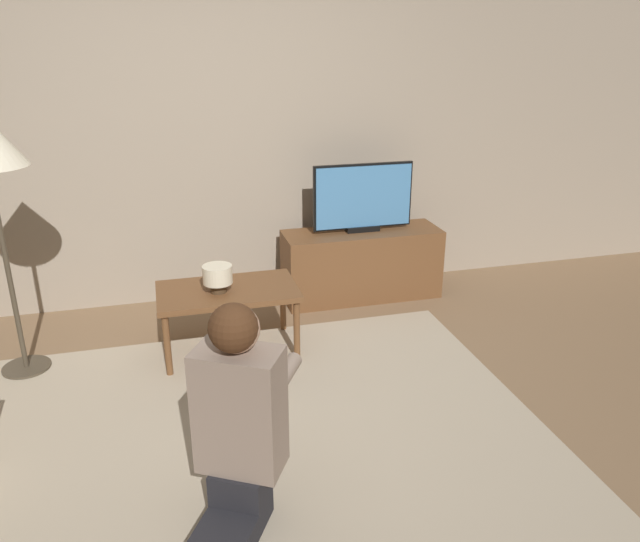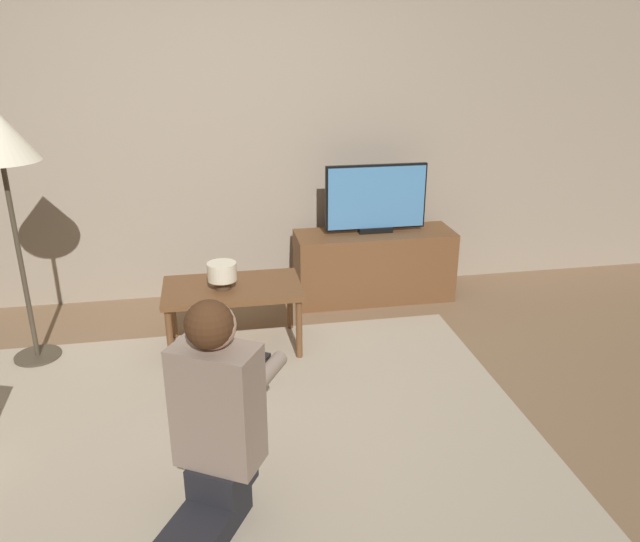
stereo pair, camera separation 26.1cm
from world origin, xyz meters
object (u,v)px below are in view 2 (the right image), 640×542
at_px(person_kneeling, 216,415).
at_px(coffee_table, 232,293).
at_px(tv, 376,198).
at_px(table_lamp, 222,273).

bearing_deg(person_kneeling, coffee_table, -65.16).
distance_m(tv, table_lamp, 1.36).
xyz_separation_m(tv, table_lamp, (-1.15, -0.68, -0.24)).
relative_size(person_kneeling, table_lamp, 5.44).
bearing_deg(person_kneeling, tv, -89.96).
height_order(tv, coffee_table, tv).
bearing_deg(table_lamp, person_kneeling, -93.03).
height_order(coffee_table, table_lamp, table_lamp).
distance_m(person_kneeling, table_lamp, 1.45).
bearing_deg(coffee_table, table_lamp, -148.62).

